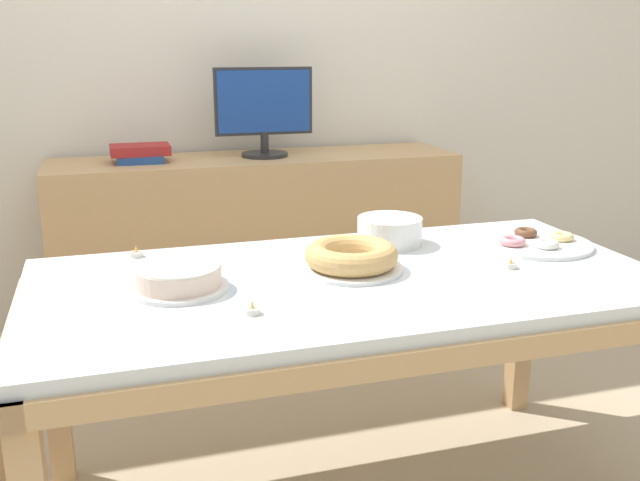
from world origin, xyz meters
TOP-DOWN VIEW (x-y plane):
  - wall_back at (0.00, 1.52)m, footprint 8.00×0.10m
  - dining_table at (0.00, 0.00)m, footprint 1.80×0.91m
  - sideboard at (0.00, 1.22)m, footprint 1.76×0.44m
  - computer_monitor at (0.04, 1.21)m, footprint 0.42×0.20m
  - book_stack at (-0.49, 1.22)m, footprint 0.24×0.18m
  - cake_chocolate_round at (-0.47, 0.02)m, footprint 0.26×0.26m
  - cake_golden_bundt at (0.03, 0.05)m, footprint 0.30×0.30m
  - pastry_platter at (0.68, 0.11)m, footprint 0.36×0.36m
  - plate_stack at (0.24, 0.27)m, footprint 0.21×0.21m
  - tealight_near_cakes at (0.48, -0.07)m, footprint 0.04×0.04m
  - tealight_near_front at (-0.56, 0.37)m, footprint 0.04×0.04m
  - tealight_right_edge at (-0.32, -0.21)m, footprint 0.04×0.04m

SIDE VIEW (x-z plane):
  - sideboard at x=0.00m, z-range 0.00..0.90m
  - dining_table at x=0.00m, z-range 0.29..1.03m
  - tealight_near_cakes at x=0.48m, z-range 0.73..0.77m
  - tealight_near_front at x=-0.56m, z-range 0.73..0.77m
  - tealight_right_edge at x=-0.32m, z-range 0.73..0.77m
  - pastry_platter at x=0.68m, z-range 0.73..0.77m
  - cake_chocolate_round at x=-0.47m, z-range 0.74..0.81m
  - cake_golden_bundt at x=0.03m, z-range 0.74..0.82m
  - plate_stack at x=0.24m, z-range 0.74..0.83m
  - book_stack at x=-0.49m, z-range 0.90..0.97m
  - computer_monitor at x=0.04m, z-range 0.90..1.28m
  - wall_back at x=0.00m, z-range 0.00..2.60m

